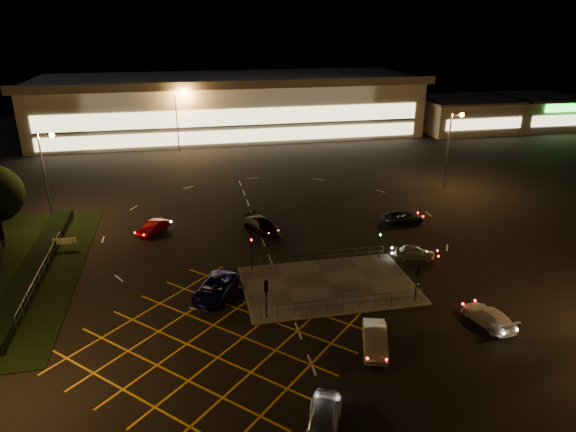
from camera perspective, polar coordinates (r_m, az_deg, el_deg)
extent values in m
plane|color=black|center=(45.31, 1.38, -6.79)|extent=(180.00, 180.00, 0.00)
cube|color=#4C4944|center=(44.04, 4.53, -7.66)|extent=(14.00, 9.00, 0.12)
cube|color=black|center=(51.40, -26.26, -4.97)|extent=(2.00, 26.00, 1.00)
cube|color=beige|center=(102.62, -6.57, 12.04)|extent=(70.00, 25.00, 10.00)
cube|color=slate|center=(101.92, -6.70, 14.92)|extent=(72.00, 26.50, 0.60)
cube|color=#FFEAA5|center=(90.31, -5.79, 10.80)|extent=(66.00, 0.20, 3.00)
cube|color=#FFEAA5|center=(90.94, -5.71, 8.82)|extent=(66.00, 0.20, 2.20)
cube|color=beige|center=(109.58, 19.06, 10.56)|extent=(18.00, 14.00, 6.00)
cube|color=slate|center=(109.10, 19.26, 12.18)|extent=(18.80, 14.80, 0.40)
cube|color=#FFEAA5|center=(103.74, 20.97, 9.54)|extent=(15.30, 0.20, 2.00)
cube|color=beige|center=(118.44, 25.87, 10.34)|extent=(14.00, 14.00, 6.00)
cube|color=slate|center=(118.00, 26.12, 11.83)|extent=(14.80, 14.80, 0.40)
cube|color=#FFEAA5|center=(113.07, 27.94, 9.35)|extent=(11.90, 0.20, 2.00)
cube|color=#19E533|center=(112.62, 28.19, 10.53)|extent=(7.00, 0.30, 1.40)
cylinder|color=slate|center=(61.03, -25.34, 3.70)|extent=(0.20, 0.20, 10.00)
cylinder|color=slate|center=(59.75, -25.41, 8.14)|extent=(1.40, 0.12, 0.12)
sphere|color=orange|center=(59.60, -24.75, 8.17)|extent=(0.56, 0.56, 0.56)
cylinder|color=slate|center=(69.54, 17.30, 6.77)|extent=(0.20, 0.20, 10.00)
cylinder|color=slate|center=(68.91, 18.26, 10.64)|extent=(1.40, 0.12, 0.12)
sphere|color=orange|center=(69.26, 18.76, 10.59)|extent=(0.56, 0.56, 0.56)
cylinder|color=slate|center=(88.42, -12.24, 10.21)|extent=(0.20, 0.20, 10.00)
cylinder|color=slate|center=(87.66, -12.02, 13.32)|extent=(1.40, 0.12, 0.12)
sphere|color=orange|center=(87.66, -11.54, 13.32)|extent=(0.56, 0.56, 0.56)
cylinder|color=slate|center=(98.50, 12.15, 11.32)|extent=(0.20, 0.20, 10.00)
cylinder|color=slate|center=(98.10, 12.75, 14.08)|extent=(1.40, 0.12, 0.12)
sphere|color=orange|center=(98.39, 13.14, 14.04)|extent=(0.56, 0.56, 0.56)
cylinder|color=black|center=(38.71, -2.43, -9.34)|extent=(0.10, 0.10, 3.00)
cube|color=black|center=(38.11, -2.46, -7.79)|extent=(0.28, 0.18, 0.90)
sphere|color=#19FF33|center=(38.22, -2.49, -7.70)|extent=(0.16, 0.16, 0.16)
cylinder|color=black|center=(42.02, 14.07, -7.38)|extent=(0.10, 0.10, 3.00)
cube|color=black|center=(41.47, 14.22, -5.93)|extent=(0.28, 0.18, 0.90)
sphere|color=#19FF33|center=(41.58, 14.14, -5.85)|extent=(0.16, 0.16, 0.16)
cylinder|color=black|center=(45.70, -4.08, -4.31)|extent=(0.10, 0.10, 3.00)
cube|color=black|center=(45.19, -4.12, -2.94)|extent=(0.28, 0.18, 0.90)
sphere|color=#FF0C0C|center=(45.08, -4.09, -3.00)|extent=(0.16, 0.16, 0.16)
cylinder|color=black|center=(48.54, 10.11, -3.01)|extent=(0.10, 0.10, 3.00)
cube|color=black|center=(48.06, 10.20, -1.70)|extent=(0.28, 0.18, 0.90)
sphere|color=#19FF33|center=(47.95, 10.26, -1.76)|extent=(0.16, 0.16, 0.16)
cylinder|color=black|center=(59.58, -29.33, -1.05)|extent=(0.36, 0.36, 2.88)
imported|color=#A9ABB0|center=(30.13, 3.90, -21.81)|extent=(3.44, 4.90, 1.55)
imported|color=#B8B8B8|center=(36.53, 9.65, -13.38)|extent=(2.82, 4.72, 1.47)
imported|color=#0D0C4B|center=(42.46, -8.06, -7.92)|extent=(4.60, 5.98, 1.51)
imported|color=black|center=(54.16, -2.92, -1.07)|extent=(4.06, 5.44, 1.47)
imported|color=silver|center=(49.77, 13.91, -3.94)|extent=(4.02, 2.80, 1.27)
imported|color=maroon|center=(55.72, -14.73, -1.22)|extent=(3.53, 3.87, 1.29)
imported|color=black|center=(58.15, 12.70, -0.09)|extent=(4.64, 2.34, 1.26)
imported|color=silver|center=(41.37, 21.40, -10.35)|extent=(2.68, 4.77, 1.30)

